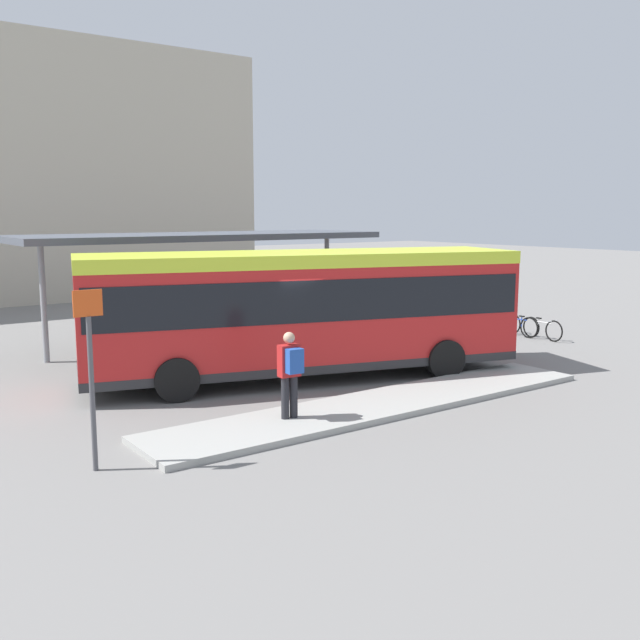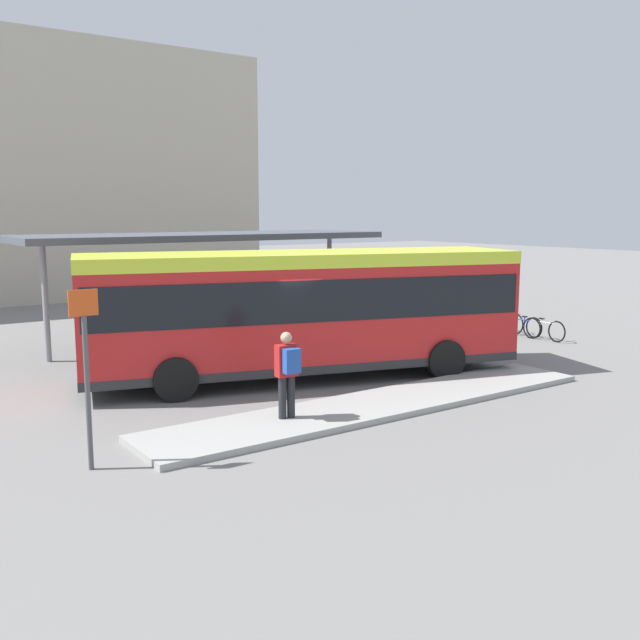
{
  "view_description": "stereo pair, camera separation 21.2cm",
  "coord_description": "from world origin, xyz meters",
  "px_view_note": "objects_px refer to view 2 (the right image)",
  "views": [
    {
      "loc": [
        -9.51,
        -13.79,
        3.94
      ],
      "look_at": [
        0.51,
        0.0,
        1.36
      ],
      "focal_mm": 40.0,
      "sensor_mm": 36.0,
      "label": 1
    },
    {
      "loc": [
        -9.33,
        -13.92,
        3.94
      ],
      "look_at": [
        0.51,
        0.0,
        1.36
      ],
      "focal_mm": 40.0,
      "sensor_mm": 36.0,
      "label": 2
    }
  ],
  "objects_px": {
    "bicycle_white": "(545,329)",
    "potted_planter_near_shelter": "(327,323)",
    "city_bus": "(303,305)",
    "platform_sign": "(87,371)",
    "pedestrian_waiting": "(288,369)",
    "bicycle_orange": "(506,322)",
    "bicycle_blue": "(520,326)"
  },
  "relations": [
    {
      "from": "bicycle_white",
      "to": "potted_planter_near_shelter",
      "type": "distance_m",
      "value": 6.98
    },
    {
      "from": "city_bus",
      "to": "platform_sign",
      "type": "xyz_separation_m",
      "value": [
        -6.14,
        -3.26,
        -0.21
      ]
    },
    {
      "from": "bicycle_white",
      "to": "potted_planter_near_shelter",
      "type": "height_order",
      "value": "potted_planter_near_shelter"
    },
    {
      "from": "pedestrian_waiting",
      "to": "bicycle_orange",
      "type": "height_order",
      "value": "pedestrian_waiting"
    },
    {
      "from": "city_bus",
      "to": "potted_planter_near_shelter",
      "type": "height_order",
      "value": "city_bus"
    },
    {
      "from": "potted_planter_near_shelter",
      "to": "bicycle_blue",
      "type": "bearing_deg",
      "value": -16.29
    },
    {
      "from": "bicycle_white",
      "to": "potted_planter_near_shelter",
      "type": "relative_size",
      "value": 1.08
    },
    {
      "from": "pedestrian_waiting",
      "to": "potted_planter_near_shelter",
      "type": "xyz_separation_m",
      "value": [
        4.96,
        5.61,
        -0.3
      ]
    },
    {
      "from": "bicycle_blue",
      "to": "bicycle_orange",
      "type": "distance_m",
      "value": 0.94
    },
    {
      "from": "bicycle_orange",
      "to": "platform_sign",
      "type": "bearing_deg",
      "value": -64.77
    },
    {
      "from": "bicycle_white",
      "to": "platform_sign",
      "type": "relative_size",
      "value": 0.56
    },
    {
      "from": "bicycle_blue",
      "to": "potted_planter_near_shelter",
      "type": "xyz_separation_m",
      "value": [
        -6.28,
        1.84,
        0.41
      ]
    },
    {
      "from": "bicycle_white",
      "to": "potted_planter_near_shelter",
      "type": "bearing_deg",
      "value": -108.53
    },
    {
      "from": "pedestrian_waiting",
      "to": "potted_planter_near_shelter",
      "type": "distance_m",
      "value": 7.5
    },
    {
      "from": "bicycle_orange",
      "to": "platform_sign",
      "type": "distance_m",
      "value": 16.17
    },
    {
      "from": "city_bus",
      "to": "bicycle_white",
      "type": "xyz_separation_m",
      "value": [
        9.01,
        -0.12,
        -1.43
      ]
    },
    {
      "from": "pedestrian_waiting",
      "to": "bicycle_blue",
      "type": "relative_size",
      "value": 1.03
    },
    {
      "from": "bicycle_blue",
      "to": "platform_sign",
      "type": "bearing_deg",
      "value": 104.15
    },
    {
      "from": "city_bus",
      "to": "potted_planter_near_shelter",
      "type": "bearing_deg",
      "value": 61.51
    },
    {
      "from": "potted_planter_near_shelter",
      "to": "platform_sign",
      "type": "xyz_separation_m",
      "value": [
        -8.72,
        -5.83,
        0.8
      ]
    },
    {
      "from": "bicycle_white",
      "to": "bicycle_orange",
      "type": "xyz_separation_m",
      "value": [
        0.23,
        1.73,
        0.0
      ]
    },
    {
      "from": "bicycle_blue",
      "to": "bicycle_orange",
      "type": "height_order",
      "value": "bicycle_blue"
    },
    {
      "from": "city_bus",
      "to": "potted_planter_near_shelter",
      "type": "relative_size",
      "value": 7.27
    },
    {
      "from": "pedestrian_waiting",
      "to": "bicycle_orange",
      "type": "relative_size",
      "value": 1.04
    },
    {
      "from": "city_bus",
      "to": "bicycle_white",
      "type": "distance_m",
      "value": 9.12
    },
    {
      "from": "bicycle_white",
      "to": "bicycle_orange",
      "type": "bearing_deg",
      "value": 176.7
    },
    {
      "from": "bicycle_blue",
      "to": "platform_sign",
      "type": "relative_size",
      "value": 0.57
    },
    {
      "from": "potted_planter_near_shelter",
      "to": "platform_sign",
      "type": "bearing_deg",
      "value": -146.23
    },
    {
      "from": "city_bus",
      "to": "bicycle_blue",
      "type": "xyz_separation_m",
      "value": [
        8.87,
        0.74,
        -1.42
      ]
    },
    {
      "from": "city_bus",
      "to": "bicycle_blue",
      "type": "bearing_deg",
      "value": 21.36
    },
    {
      "from": "bicycle_white",
      "to": "pedestrian_waiting",
      "type": "bearing_deg",
      "value": -71.4
    },
    {
      "from": "bicycle_orange",
      "to": "potted_planter_near_shelter",
      "type": "relative_size",
      "value": 1.08
    }
  ]
}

